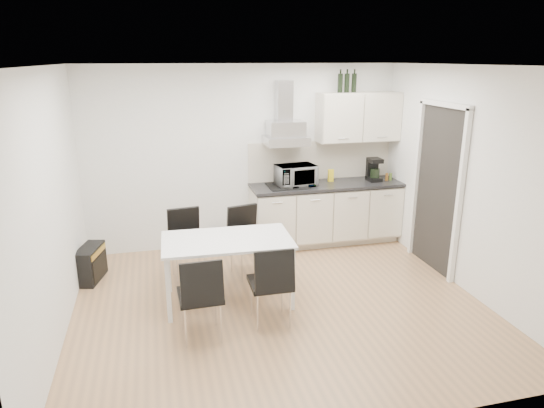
# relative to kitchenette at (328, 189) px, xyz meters

# --- Properties ---
(ground) EXTENTS (4.50, 4.50, 0.00)m
(ground) POSITION_rel_kitchenette_xyz_m (-1.19, -1.73, -0.83)
(ground) COLOR tan
(ground) RESTS_ON ground
(wall_back) EXTENTS (4.50, 0.10, 2.60)m
(wall_back) POSITION_rel_kitchenette_xyz_m (-1.19, 0.27, 0.47)
(wall_back) COLOR silver
(wall_back) RESTS_ON ground
(wall_front) EXTENTS (4.50, 0.10, 2.60)m
(wall_front) POSITION_rel_kitchenette_xyz_m (-1.19, -3.73, 0.47)
(wall_front) COLOR silver
(wall_front) RESTS_ON ground
(wall_left) EXTENTS (0.10, 4.00, 2.60)m
(wall_left) POSITION_rel_kitchenette_xyz_m (-3.44, -1.73, 0.47)
(wall_left) COLOR silver
(wall_left) RESTS_ON ground
(wall_right) EXTENTS (0.10, 4.00, 2.60)m
(wall_right) POSITION_rel_kitchenette_xyz_m (1.06, -1.73, 0.47)
(wall_right) COLOR silver
(wall_right) RESTS_ON ground
(ceiling) EXTENTS (4.50, 4.50, 0.00)m
(ceiling) POSITION_rel_kitchenette_xyz_m (-1.19, -1.73, 1.77)
(ceiling) COLOR white
(ceiling) RESTS_ON wall_back
(doorway) EXTENTS (0.08, 1.04, 2.10)m
(doorway) POSITION_rel_kitchenette_xyz_m (1.02, -1.18, 0.22)
(doorway) COLOR white
(doorway) RESTS_ON ground
(kitchenette) EXTENTS (2.22, 0.64, 2.52)m
(kitchenette) POSITION_rel_kitchenette_xyz_m (0.00, 0.00, 0.00)
(kitchenette) COLOR beige
(kitchenette) RESTS_ON ground
(dining_table) EXTENTS (1.45, 0.86, 0.75)m
(dining_table) POSITION_rel_kitchenette_xyz_m (-1.73, -1.49, -0.16)
(dining_table) COLOR white
(dining_table) RESTS_ON ground
(chair_far_left) EXTENTS (0.49, 0.55, 0.88)m
(chair_far_left) POSITION_rel_kitchenette_xyz_m (-2.13, -0.79, -0.39)
(chair_far_left) COLOR black
(chair_far_left) RESTS_ON ground
(chair_far_right) EXTENTS (0.54, 0.59, 0.88)m
(chair_far_right) POSITION_rel_kitchenette_xyz_m (-1.37, -0.86, -0.39)
(chair_far_right) COLOR black
(chair_far_right) RESTS_ON ground
(chair_near_left) EXTENTS (0.45, 0.51, 0.88)m
(chair_near_left) POSITION_rel_kitchenette_xyz_m (-2.11, -2.17, -0.39)
(chair_near_left) COLOR black
(chair_near_left) RESTS_ON ground
(chair_near_right) EXTENTS (0.45, 0.51, 0.88)m
(chair_near_right) POSITION_rel_kitchenette_xyz_m (-1.38, -2.07, -0.39)
(chair_near_right) COLOR black
(chair_near_right) RESTS_ON ground
(guitar_amp) EXTENTS (0.35, 0.56, 0.44)m
(guitar_amp) POSITION_rel_kitchenette_xyz_m (-3.31, -0.55, -0.61)
(guitar_amp) COLOR black
(guitar_amp) RESTS_ON ground
(floor_speaker) EXTENTS (0.19, 0.18, 0.27)m
(floor_speaker) POSITION_rel_kitchenette_xyz_m (-1.65, 0.17, -0.70)
(floor_speaker) COLOR black
(floor_speaker) RESTS_ON ground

